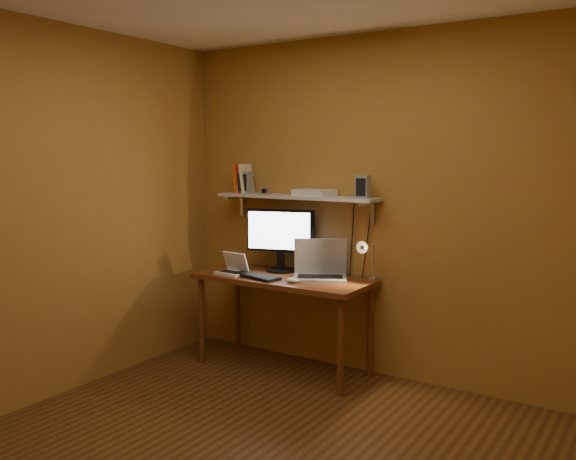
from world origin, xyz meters
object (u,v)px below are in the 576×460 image
Objects in this scene: keyboard at (256,276)px; shelf_camera at (265,191)px; wall_shelf at (296,197)px; speaker_left at (245,182)px; desk_lamp at (367,255)px; router at (314,193)px; desk at (283,287)px; monitor at (280,237)px; mouse at (293,280)px; netbook at (233,268)px; speaker_right at (363,187)px; laptop at (320,268)px.

shelf_camera is at bearing 123.07° from keyboard.
speaker_left reaches higher than wall_shelf.
wall_shelf reaches higher than desk_lamp.
speaker_left is 0.67m from router.
desk is 2.55× the size of monitor.
mouse is 1.04m from speaker_left.
netbook is at bearing -78.25° from speaker_left.
netbook is 1.48× the size of speaker_right.
shelf_camera reaches higher than wall_shelf.
speaker_left reaches higher than keyboard.
router reaches higher than mouse.
router reaches higher than netbook.
netbook is 2.41× the size of mouse.
desk_lamp is at bearing -5.88° from wall_shelf.
speaker_left is at bearing -178.68° from router.
desk is 4.63× the size of router.
speaker_left reaches higher than shelf_camera.
speaker_left is at bearing 159.33° from monitor.
mouse is at bearing -40.00° from desk.
netbook is (-0.25, -0.30, -0.24)m from monitor.
netbook is 1.09m from desk_lamp.
netbook reaches higher than desk.
netbook is 0.58m from mouse.
monitor is 1.30× the size of keyboard.
monitor is 0.46m from netbook.
keyboard is at bearing -176.68° from laptop.
router reaches higher than wall_shelf.
desk_lamp is at bearing 12.45° from mouse.
speaker_right is (0.40, 0.35, 0.69)m from mouse.
laptop reaches higher than netbook.
desk is 0.72m from wall_shelf.
keyboard is 1.07m from speaker_right.
wall_shelf is 7.66× the size of speaker_left.
mouse is at bearing -84.94° from router.
keyboard is 0.86m from speaker_left.
speaker_left is at bearing 134.48° from mouse.
laptop reaches higher than desk.
keyboard is at bearing -113.38° from wall_shelf.
mouse is 0.28× the size of desk_lamp.
mouse is at bearing -61.71° from wall_shelf.
laptop is at bearing -17.61° from wall_shelf.
speaker_left is (-0.35, 0.34, 0.71)m from keyboard.
wall_shelf is 0.71m from mouse.
laptop is (0.40, -0.06, -0.21)m from monitor.
monitor is at bearing 143.64° from laptop.
laptop is at bearing 26.33° from netbook.
wall_shelf is 0.52m from speaker_left.
keyboard is 4.07× the size of mouse.
desk is 0.78m from router.
desk is 3.73× the size of desk_lamp.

